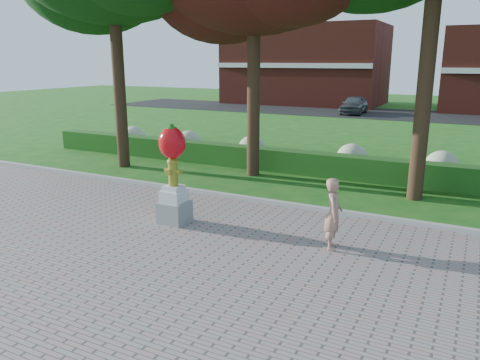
{
  "coord_description": "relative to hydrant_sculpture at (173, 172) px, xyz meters",
  "views": [
    {
      "loc": [
        4.94,
        -8.56,
        3.95
      ],
      "look_at": [
        0.04,
        1.0,
        1.19
      ],
      "focal_mm": 35.0,
      "sensor_mm": 36.0,
      "label": 1
    }
  ],
  "objects": [
    {
      "name": "walkway",
      "position": [
        1.52,
        -4.5,
        -1.32
      ],
      "size": [
        40.0,
        14.0,
        0.04
      ],
      "primitive_type": "cube",
      "color": "gray",
      "rests_on": "ground"
    },
    {
      "name": "hydrangea_row",
      "position": [
        2.09,
        7.5,
        -0.79
      ],
      "size": [
        20.1,
        1.1,
        0.99
      ],
      "color": "#A5AD84",
      "rests_on": "ground"
    },
    {
      "name": "hydrant_sculpture",
      "position": [
        0.0,
        0.0,
        0.0
      ],
      "size": [
        0.71,
        0.67,
        2.45
      ],
      "rotation": [
        0.0,
        0.0,
        0.01
      ],
      "color": "gray",
      "rests_on": "walkway"
    },
    {
      "name": "curb",
      "position": [
        1.52,
        2.5,
        -1.26
      ],
      "size": [
        40.0,
        0.18,
        0.15
      ],
      "primitive_type": "cube",
      "color": "#ADADA5",
      "rests_on": "ground"
    },
    {
      "name": "parked_car",
      "position": [
        -2.07,
        26.49,
        -0.64
      ],
      "size": [
        1.75,
        4.04,
        1.35
      ],
      "primitive_type": "imported",
      "rotation": [
        0.0,
        0.0,
        0.04
      ],
      "color": "#454A4E",
      "rests_on": "street"
    },
    {
      "name": "street",
      "position": [
        1.52,
        27.5,
        -1.33
      ],
      "size": [
        50.0,
        8.0,
        0.02
      ],
      "primitive_type": "cube",
      "color": "black",
      "rests_on": "ground"
    },
    {
      "name": "woman",
      "position": [
        3.95,
        0.16,
        -0.52
      ],
      "size": [
        0.5,
        0.64,
        1.55
      ],
      "primitive_type": "imported",
      "rotation": [
        0.0,
        0.0,
        1.82
      ],
      "color": "#AB7762",
      "rests_on": "walkway"
    },
    {
      "name": "building_left",
      "position": [
        -8.48,
        33.5,
        2.16
      ],
      "size": [
        14.0,
        8.0,
        7.0
      ],
      "primitive_type": "cube",
      "color": "maroon",
      "rests_on": "ground"
    },
    {
      "name": "ground",
      "position": [
        1.52,
        -0.5,
        -1.34
      ],
      "size": [
        100.0,
        100.0,
        0.0
      ],
      "primitive_type": "plane",
      "color": "#165A17",
      "rests_on": "ground"
    },
    {
      "name": "lawn_hedge",
      "position": [
        1.52,
        6.5,
        -0.94
      ],
      "size": [
        24.0,
        0.7,
        0.8
      ],
      "primitive_type": "cube",
      "color": "#1E4814",
      "rests_on": "ground"
    }
  ]
}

